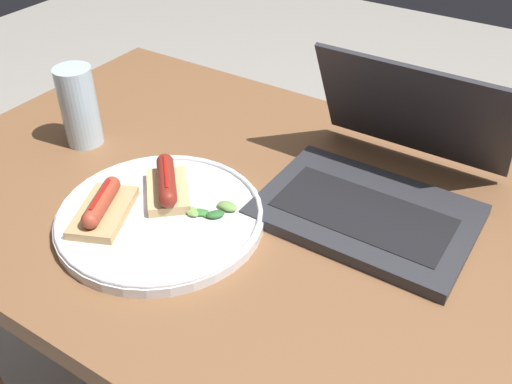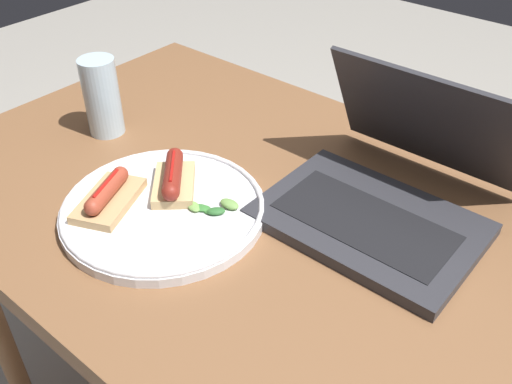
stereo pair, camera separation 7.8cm
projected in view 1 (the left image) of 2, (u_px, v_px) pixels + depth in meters
name	position (u px, v px, depth m)	size (l,w,h in m)	color
desk	(344.00, 272.00, 0.83)	(1.41, 0.70, 0.72)	brown
laptop	(377.00, 181.00, 0.84)	(0.30, 0.30, 0.20)	#2D2D33
plate	(161.00, 216.00, 0.82)	(0.30, 0.30, 0.02)	silver
sausage_toast_left	(167.00, 185.00, 0.84)	(0.11, 0.12, 0.04)	tan
sausage_toast_middle	(103.00, 208.00, 0.80)	(0.11, 0.13, 0.04)	tan
salad_pile	(212.00, 210.00, 0.81)	(0.07, 0.06, 0.01)	#709E4C
drinking_glass	(79.00, 107.00, 0.96)	(0.06, 0.06, 0.14)	silver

